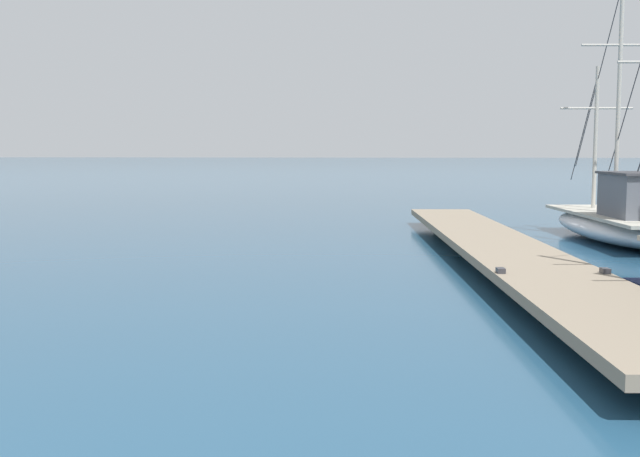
# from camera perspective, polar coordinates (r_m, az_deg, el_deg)

# --- Properties ---
(floating_dock) EXTENTS (2.95, 18.70, 0.53)m
(floating_dock) POSITION_cam_1_polar(r_m,az_deg,el_deg) (16.28, 12.91, -1.42)
(floating_dock) COLOR gray
(floating_dock) RESTS_ON ground
(fishing_boat_2) EXTENTS (2.74, 7.68, 6.90)m
(fishing_boat_2) POSITION_cam_1_polar(r_m,az_deg,el_deg) (21.27, 20.85, 0.60)
(fishing_boat_2) COLOR silver
(fishing_boat_2) RESTS_ON ground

